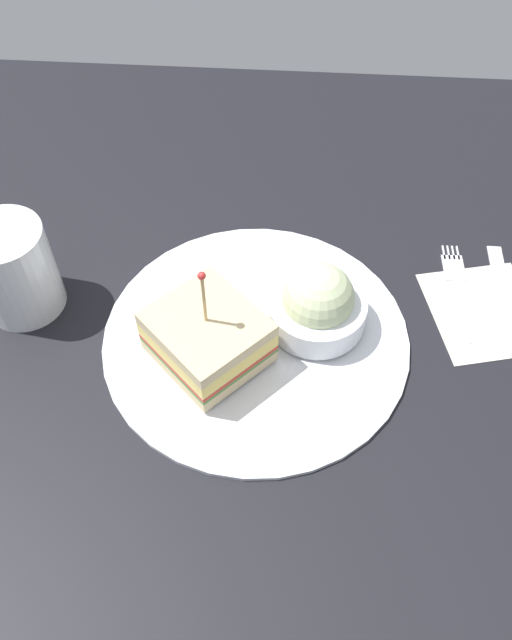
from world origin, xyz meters
The scene contains 8 objects.
ground_plane centered at (0.00, 0.00, -1.00)cm, with size 93.68×93.68×2.00cm, color black.
plate centered at (0.00, 0.00, 0.44)cm, with size 29.16×29.16×0.88cm, color white.
sandwich_half_center centered at (-2.64, 4.15, 3.40)cm, with size 12.69×12.70×11.07cm.
coleslaw_bowl centered at (1.92, -5.61, 3.37)cm, with size 9.33×9.33×6.72cm.
drink_glass centered at (2.90, 23.17, 4.35)cm, with size 7.74×7.74×9.51cm.
napkin centered at (4.90, -22.32, 0.07)cm, with size 11.56×10.40×0.15cm, color beige.
fork centered at (8.80, -20.01, 0.17)cm, with size 12.94×2.30×0.35cm.
knife centered at (8.46, -24.56, 0.18)cm, with size 12.64×1.58×0.35cm.
Camera 1 is at (-36.60, -2.63, 49.95)cm, focal length 36.29 mm.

